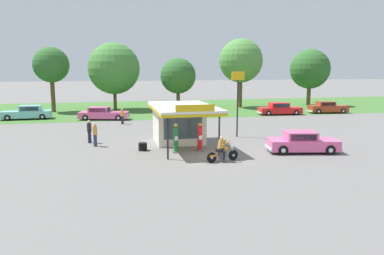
# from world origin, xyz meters

# --- Properties ---
(ground_plane) EXTENTS (300.00, 300.00, 0.00)m
(ground_plane) POSITION_xyz_m (0.00, 0.00, 0.00)
(ground_plane) COLOR slate
(grass_verge_strip) EXTENTS (120.00, 24.00, 0.01)m
(grass_verge_strip) POSITION_xyz_m (0.00, 30.00, 0.00)
(grass_verge_strip) COLOR #3D6B2D
(grass_verge_strip) RESTS_ON ground
(service_station_kiosk) EXTENTS (4.28, 7.70, 3.48)m
(service_station_kiosk) POSITION_xyz_m (-1.19, 4.70, 1.77)
(service_station_kiosk) COLOR silver
(service_station_kiosk) RESTS_ON ground
(gas_pump_nearside) EXTENTS (0.44, 0.44, 2.02)m
(gas_pump_nearside) POSITION_xyz_m (-2.03, 1.68, 0.93)
(gas_pump_nearside) COLOR slate
(gas_pump_nearside) RESTS_ON ground
(gas_pump_offside) EXTENTS (0.44, 0.44, 1.99)m
(gas_pump_offside) POSITION_xyz_m (-0.34, 1.68, 0.91)
(gas_pump_offside) COLOR slate
(gas_pump_offside) RESTS_ON ground
(motorcycle_with_rider) EXTENTS (2.15, 0.75, 1.58)m
(motorcycle_with_rider) POSITION_xyz_m (0.31, -1.38, 0.65)
(motorcycle_with_rider) COLOR black
(motorcycle_with_rider) RESTS_ON ground
(featured_classic_sedan) EXTENTS (5.08, 2.77, 1.44)m
(featured_classic_sedan) POSITION_xyz_m (6.45, -0.13, 0.67)
(featured_classic_sedan) COLOR #E55993
(featured_classic_sedan) RESTS_ON ground
(parked_car_back_row_right) EXTENTS (5.50, 2.04, 1.57)m
(parked_car_back_row_right) POSITION_xyz_m (3.79, 20.23, 0.71)
(parked_car_back_row_right) COLOR gold
(parked_car_back_row_right) RESTS_ON ground
(parked_car_back_row_left) EXTENTS (5.55, 2.03, 1.54)m
(parked_car_back_row_left) POSITION_xyz_m (-15.51, 21.78, 0.70)
(parked_car_back_row_left) COLOR #7AC6D1
(parked_car_back_row_left) RESTS_ON ground
(parked_car_second_row_spare) EXTENTS (5.54, 2.46, 1.49)m
(parked_car_second_row_spare) POSITION_xyz_m (14.30, 19.30, 0.68)
(parked_car_second_row_spare) COLOR red
(parked_car_second_row_spare) RESTS_ON ground
(parked_car_back_row_far_left) EXTENTS (5.81, 3.04, 1.42)m
(parked_car_back_row_far_left) POSITION_xyz_m (-7.12, 19.48, 0.65)
(parked_car_back_row_far_left) COLOR #E55993
(parked_car_back_row_far_left) RESTS_ON ground
(parked_car_back_row_far_right) EXTENTS (5.14, 2.38, 1.48)m
(parked_car_back_row_far_right) POSITION_xyz_m (21.07, 19.48, 0.69)
(parked_car_back_row_far_right) COLOR #993819
(parked_car_back_row_far_right) RESTS_ON ground
(bystander_standing_back_lot) EXTENTS (0.34, 0.34, 1.77)m
(bystander_standing_back_lot) POSITION_xyz_m (-7.96, 6.35, 0.94)
(bystander_standing_back_lot) COLOR black
(bystander_standing_back_lot) RESTS_ON ground
(bystander_strolling_foreground) EXTENTS (0.34, 0.34, 1.75)m
(bystander_strolling_foreground) POSITION_xyz_m (-7.49, 4.95, 0.93)
(bystander_strolling_foreground) COLOR #2D3351
(bystander_strolling_foreground) RESTS_ON ground
(bystander_admiring_sedan) EXTENTS (0.34, 0.34, 1.62)m
(bystander_admiring_sedan) POSITION_xyz_m (-5.12, 15.58, 0.85)
(bystander_admiring_sedan) COLOR black
(bystander_admiring_sedan) RESTS_ON ground
(tree_oak_far_right) EXTENTS (4.59, 4.59, 8.45)m
(tree_oak_far_right) POSITION_xyz_m (-13.57, 28.46, 6.10)
(tree_oak_far_right) COLOR brown
(tree_oak_far_right) RESTS_ON ground
(tree_oak_left) EXTENTS (6.04, 6.04, 8.63)m
(tree_oak_left) POSITION_xyz_m (23.83, 28.89, 5.59)
(tree_oak_left) COLOR brown
(tree_oak_left) RESTS_ON ground
(tree_oak_right) EXTENTS (6.31, 6.31, 9.95)m
(tree_oak_right) POSITION_xyz_m (12.30, 28.57, 6.66)
(tree_oak_right) COLOR brown
(tree_oak_right) RESTS_ON ground
(tree_oak_centre) EXTENTS (4.87, 4.87, 7.12)m
(tree_oak_centre) POSITION_xyz_m (2.97, 27.14, 4.61)
(tree_oak_centre) COLOR brown
(tree_oak_centre) RESTS_ON ground
(tree_oak_far_left) EXTENTS (7.02, 7.02, 9.19)m
(tree_oak_far_left) POSITION_xyz_m (-5.59, 29.16, 5.68)
(tree_oak_far_left) COLOR brown
(tree_oak_far_left) RESTS_ON ground
(roadside_pole_sign) EXTENTS (1.10, 0.12, 5.44)m
(roadside_pole_sign) POSITION_xyz_m (4.01, 6.23, 3.66)
(roadside_pole_sign) COLOR black
(roadside_pole_sign) RESTS_ON ground
(spare_tire_stack) EXTENTS (0.60, 0.60, 0.54)m
(spare_tire_stack) POSITION_xyz_m (-4.20, 2.77, 0.27)
(spare_tire_stack) COLOR black
(spare_tire_stack) RESTS_ON ground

